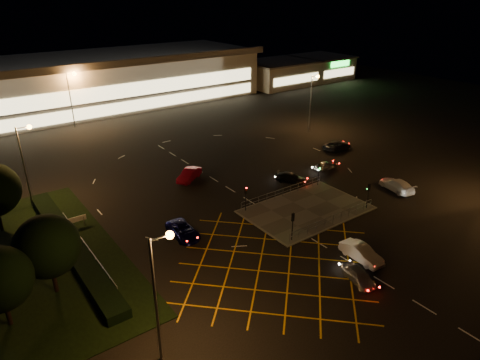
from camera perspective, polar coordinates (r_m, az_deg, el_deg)
ground at (r=51.47m, az=5.67°, el=-3.78°), size 180.00×180.00×0.00m
pedestrian_island at (r=51.42m, az=8.82°, el=-3.92°), size 14.00×9.00×0.12m
grass_verge at (r=46.34m, az=-27.52°, el=-10.15°), size 18.00×30.00×0.08m
hedge at (r=46.66m, az=-21.64°, el=-8.04°), size 2.00×26.00×1.00m
supermarket at (r=102.02m, az=-18.43°, el=12.49°), size 72.00×26.50×10.50m
retail_unit_a at (r=118.22m, az=5.18°, el=14.04°), size 18.80×14.80×6.35m
retail_unit_b at (r=129.17m, az=10.74°, el=14.60°), size 14.80×14.80×6.35m
streetlight_sw at (r=29.24m, az=-10.64°, el=-13.13°), size 1.78×0.56×10.03m
streetlight_nw at (r=54.87m, az=-26.64°, el=2.98°), size 1.78×0.56×10.03m
streetlight_ne at (r=78.83m, az=9.67°, el=11.10°), size 1.78×0.56×10.03m
streetlight_far_left at (r=86.00m, az=-21.52°, el=10.88°), size 1.78×0.56×10.03m
streetlight_far_right at (r=104.98m, az=0.08°, el=14.69°), size 1.78×0.56×10.03m
signal_sw at (r=44.11m, az=7.04°, el=-5.46°), size 0.28×0.30×3.15m
signal_se at (r=52.26m, az=16.76°, el=-1.40°), size 0.28×0.30×3.15m
signal_nw at (r=49.48m, az=0.77°, el=-1.79°), size 0.28×0.30×3.15m
signal_ne at (r=56.87m, az=10.49°, el=1.39°), size 0.28×0.30×3.15m
tree_e at (r=39.03m, az=-24.32°, el=-8.07°), size 5.40×5.40×7.35m
car_near_silver at (r=40.52m, az=15.52°, el=-12.15°), size 2.39×4.07×1.30m
car_queue_white at (r=43.41m, az=15.87°, el=-9.33°), size 1.81×4.64×1.51m
car_left_blue at (r=45.84m, az=-7.61°, el=-6.70°), size 2.49×4.99×1.36m
car_far_dkgrey at (r=58.15m, az=6.84°, el=0.28°), size 3.61×4.57×1.24m
car_right_silver at (r=62.98m, az=11.37°, el=1.91°), size 3.75×1.63×1.26m
car_circ_red at (r=58.75m, az=-6.79°, el=0.70°), size 4.80×3.85×1.53m
car_east_grey at (r=71.41m, az=12.86°, el=4.53°), size 4.96×2.29×1.38m
car_approach_white at (r=59.03m, az=20.18°, el=-0.61°), size 3.14×5.48×1.50m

